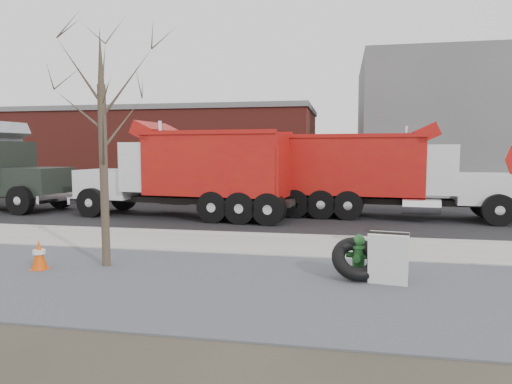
% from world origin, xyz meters
% --- Properties ---
extents(ground, '(120.00, 120.00, 0.00)m').
position_xyz_m(ground, '(0.00, 0.00, 0.00)').
color(ground, '#383328').
rests_on(ground, ground).
extents(gravel_verge, '(60.00, 5.00, 0.03)m').
position_xyz_m(gravel_verge, '(0.00, -3.50, 0.01)').
color(gravel_verge, slate).
rests_on(gravel_verge, ground).
extents(sidewalk, '(60.00, 2.50, 0.06)m').
position_xyz_m(sidewalk, '(0.00, 0.25, 0.03)').
color(sidewalk, '#9E9B93').
rests_on(sidewalk, ground).
extents(curb, '(60.00, 0.15, 0.11)m').
position_xyz_m(curb, '(0.00, 1.55, 0.06)').
color(curb, '#9E9B93').
rests_on(curb, ground).
extents(road, '(60.00, 9.40, 0.02)m').
position_xyz_m(road, '(0.00, 6.30, 0.01)').
color(road, black).
rests_on(road, ground).
extents(far_sidewalk, '(60.00, 2.00, 0.06)m').
position_xyz_m(far_sidewalk, '(0.00, 12.00, 0.03)').
color(far_sidewalk, '#9E9B93').
rests_on(far_sidewalk, ground).
extents(building_grey, '(12.00, 10.00, 8.00)m').
position_xyz_m(building_grey, '(9.00, 18.00, 4.00)').
color(building_grey, slate).
rests_on(building_grey, ground).
extents(building_brick, '(20.20, 8.20, 5.30)m').
position_xyz_m(building_brick, '(-10.00, 17.00, 2.65)').
color(building_brick, maroon).
rests_on(building_brick, ground).
extents(bare_tree, '(3.20, 3.20, 5.20)m').
position_xyz_m(bare_tree, '(-3.20, -2.60, 3.30)').
color(bare_tree, '#382D23').
rests_on(bare_tree, ground).
extents(fire_hydrant, '(0.51, 0.49, 0.89)m').
position_xyz_m(fire_hydrant, '(2.29, -2.43, 0.41)').
color(fire_hydrant, '#2C6627').
rests_on(fire_hydrant, ground).
extents(truck_tire, '(1.17, 1.10, 0.89)m').
position_xyz_m(truck_tire, '(2.24, -2.65, 0.43)').
color(truck_tire, black).
rests_on(truck_tire, ground).
extents(sandwich_board, '(0.80, 0.57, 1.02)m').
position_xyz_m(sandwich_board, '(2.82, -2.96, 0.54)').
color(sandwich_board, white).
rests_on(sandwich_board, ground).
extents(traffic_cone_near, '(0.34, 0.34, 0.66)m').
position_xyz_m(traffic_cone_near, '(-4.46, -3.16, 0.33)').
color(traffic_cone_near, '#E14A07').
rests_on(traffic_cone_near, ground).
extents(dump_truck_red_a, '(8.77, 3.00, 3.52)m').
position_xyz_m(dump_truck_red_a, '(3.56, 6.21, 1.79)').
color(dump_truck_red_a, black).
rests_on(dump_truck_red_a, ground).
extents(dump_truck_red_b, '(8.71, 3.29, 3.63)m').
position_xyz_m(dump_truck_red_b, '(-3.75, 4.90, 1.85)').
color(dump_truck_red_b, black).
rests_on(dump_truck_red_b, ground).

